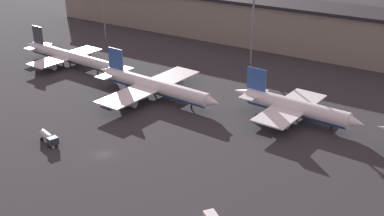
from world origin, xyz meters
TOP-DOWN VIEW (x-y plane):
  - ground at (0.00, 0.00)m, footprint 600.00×600.00m
  - terminal_building at (0.00, 105.18)m, footprint 228.18×21.04m
  - airplane_0 at (-55.14, 41.59)m, footprint 48.32×28.30m
  - airplane_1 at (-11.24, 34.46)m, footprint 46.99×38.32m
  - airplane_2 at (30.11, 42.51)m, footprint 38.21×28.06m
  - service_vehicle_4 at (-15.12, -3.19)m, footprint 7.00×3.97m
  - lamp_post_0 at (-69.96, 76.67)m, footprint 1.80×1.80m
  - lamp_post_1 at (-0.24, 76.67)m, footprint 1.80×1.80m

SIDE VIEW (x-z plane):
  - ground at x=0.00m, z-range 0.00..0.00m
  - service_vehicle_4 at x=-15.12m, z-range 0.25..2.84m
  - airplane_0 at x=-55.14m, z-range -2.59..9.35m
  - airplane_1 at x=-11.24m, z-range -2.61..10.04m
  - airplane_2 at x=30.11m, z-range -2.43..10.00m
  - terminal_building at x=0.00m, z-range 0.06..18.33m
  - lamp_post_0 at x=-69.96m, z-range 3.29..26.22m
  - lamp_post_1 at x=-0.24m, z-range 3.55..31.61m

